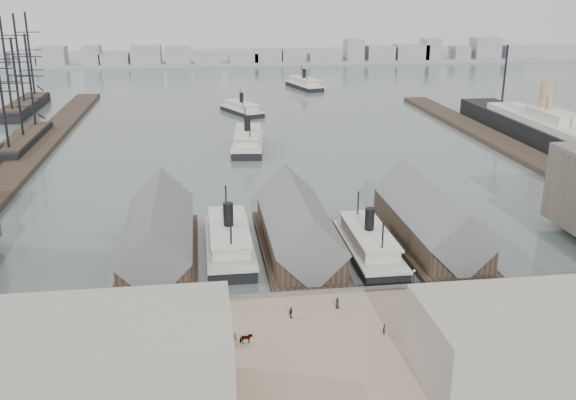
{
  "coord_description": "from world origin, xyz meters",
  "views": [
    {
      "loc": [
        -17.43,
        -95.86,
        48.21
      ],
      "look_at": [
        0.0,
        30.0,
        6.0
      ],
      "focal_mm": 40.0,
      "sensor_mm": 36.0,
      "label": 1
    }
  ],
  "objects": [
    {
      "name": "ground",
      "position": [
        0.0,
        0.0,
        0.0
      ],
      "size": [
        900.0,
        900.0,
        0.0
      ],
      "primitive_type": "plane",
      "color": "#4A5655",
      "rests_on": "ground"
    },
    {
      "name": "quay",
      "position": [
        0.0,
        -20.0,
        1.0
      ],
      "size": [
        180.0,
        30.0,
        2.0
      ],
      "primitive_type": "cube",
      "color": "gray",
      "rests_on": "ground"
    },
    {
      "name": "seawall",
      "position": [
        0.0,
        -5.2,
        1.15
      ],
      "size": [
        180.0,
        1.2,
        2.3
      ],
      "primitive_type": "cube",
      "color": "#59544C",
      "rests_on": "ground"
    },
    {
      "name": "west_wharf",
      "position": [
        -68.0,
        100.0,
        0.8
      ],
      "size": [
        10.0,
        220.0,
        1.6
      ],
      "primitive_type": "cube",
      "color": "#2D231C",
      "rests_on": "ground"
    },
    {
      "name": "east_wharf",
      "position": [
        78.0,
        90.0,
        0.8
      ],
      "size": [
        10.0,
        180.0,
        1.6
      ],
      "primitive_type": "cube",
      "color": "#2D231C",
      "rests_on": "ground"
    },
    {
      "name": "ferry_shed_west",
      "position": [
        -26.0,
        16.88,
        4.64
      ],
      "size": [
        14.0,
        42.0,
        12.6
      ],
      "color": "#2D231C",
      "rests_on": "ground"
    },
    {
      "name": "ferry_shed_center",
      "position": [
        0.0,
        16.88,
        4.64
      ],
      "size": [
        14.0,
        42.0,
        12.6
      ],
      "color": "#2D231C",
      "rests_on": "ground"
    },
    {
      "name": "ferry_shed_east",
      "position": [
        26.0,
        16.88,
        4.64
      ],
      "size": [
        14.0,
        42.0,
        12.6
      ],
      "color": "#2D231C",
      "rests_on": "ground"
    },
    {
      "name": "street_bldg_center",
      "position": [
        20.0,
        -32.0,
        7.0
      ],
      "size": [
        24.0,
        16.0,
        10.0
      ],
      "primitive_type": "cube",
      "color": "gray",
      "rests_on": "quay"
    },
    {
      "name": "street_bldg_west",
      "position": [
        -30.0,
        -32.0,
        8.0
      ],
      "size": [
        30.0,
        16.0,
        12.0
      ],
      "primitive_type": "cube",
      "color": "gray",
      "rests_on": "quay"
    },
    {
      "name": "lamp_post_far_w",
      "position": [
        -45.0,
        -7.0,
        4.71
      ],
      "size": [
        0.44,
        0.44,
        3.92
      ],
      "color": "black",
      "rests_on": "quay"
    },
    {
      "name": "lamp_post_near_w",
      "position": [
        -15.0,
        -7.0,
        4.71
      ],
      "size": [
        0.44,
        0.44,
        3.92
      ],
      "color": "black",
      "rests_on": "quay"
    },
    {
      "name": "lamp_post_near_e",
      "position": [
        15.0,
        -7.0,
        4.71
      ],
      "size": [
        0.44,
        0.44,
        3.92
      ],
      "color": "black",
      "rests_on": "quay"
    },
    {
      "name": "far_shore",
      "position": [
        -2.07,
        334.14,
        3.91
      ],
      "size": [
        500.0,
        40.0,
        15.72
      ],
      "color": "gray",
      "rests_on": "ground"
    },
    {
      "name": "ferry_docked_west",
      "position": [
        -13.0,
        18.19,
        2.45
      ],
      "size": [
        8.78,
        29.25,
        10.45
      ],
      "color": "black",
      "rests_on": "ground"
    },
    {
      "name": "ferry_docked_east",
      "position": [
        13.0,
        13.07,
        2.31
      ],
      "size": [
        8.28,
        27.59,
        9.85
      ],
      "color": "black",
      "rests_on": "ground"
    },
    {
      "name": "ferry_open_near",
      "position": [
        -2.99,
        100.73,
        2.6
      ],
      "size": [
        12.62,
        31.93,
        11.11
      ],
      "rotation": [
        0.0,
        0.0,
        -0.11
      ],
      "color": "black",
      "rests_on": "ground"
    },
    {
      "name": "ferry_open_mid",
      "position": [
        -0.8,
        159.38,
        2.09
      ],
      "size": [
        17.0,
        25.88,
        8.92
      ],
      "rotation": [
        0.0,
        0.0,
        0.42
      ],
      "color": "black",
      "rests_on": "ground"
    },
    {
      "name": "ferry_open_far",
      "position": [
        34.83,
        222.58,
        2.43
      ],
      "size": [
        16.07,
        30.27,
        10.36
      ],
      "rotation": [
        0.0,
        0.0,
        0.27
      ],
      "color": "black",
      "rests_on": "ground"
    },
    {
      "name": "sailing_ship_mid",
      "position": [
        -73.26,
        112.9,
        2.42
      ],
      "size": [
        8.23,
        47.54,
        33.83
      ],
      "color": "black",
      "rests_on": "ground"
    },
    {
      "name": "sailing_ship_far",
      "position": [
        -88.11,
        176.23,
        2.8
      ],
      "size": [
        9.42,
        52.32,
        38.71
      ],
      "color": "black",
      "rests_on": "ground"
    },
    {
      "name": "ocean_steamer",
      "position": [
        92.0,
        94.23,
        4.37
      ],
      "size": [
        13.9,
        101.61,
        20.32
      ],
      "color": "black",
      "rests_on": "ground"
    },
    {
      "name": "tram",
      "position": [
        29.5,
        -18.84,
        3.75
      ],
      "size": [
        4.03,
        9.89,
        3.42
      ],
      "rotation": [
        0.0,
        0.0,
        -0.16
      ],
      "color": "black",
      "rests_on": "quay"
    },
    {
      "name": "horse_cart_left",
      "position": [
        -44.4,
        -11.56,
        2.81
      ],
      "size": [
        4.7,
        1.68,
        1.59
      ],
      "rotation": [
        0.0,
        0.0,
        1.63
      ],
      "color": "black",
      "rests_on": "quay"
    },
    {
      "name": "horse_cart_center",
      "position": [
        -13.47,
        -18.94,
        2.78
      ],
      "size": [
        4.86,
        1.68,
        1.5
      ],
      "rotation": [
        0.0,
        0.0,
        1.64
      ],
      "color": "black",
      "rests_on": "quay"
    },
    {
      "name": "horse_cart_right",
      "position": [
        22.18,
        -19.76,
        2.8
      ],
      "size": [
        4.77,
        2.34,
        1.57
      ],
      "rotation": [
        0.0,
        0.0,
        1.75
      ],
      "color": "black",
      "rests_on": "quay"
    },
    {
      "name": "pedestrian_0",
      "position": [
        -42.39,
        -9.98,
        2.82
      ],
      "size": [
        0.71,
        0.61,
        1.63
      ],
      "primitive_type": "imported",
      "rotation": [
        0.0,
        0.0,
        3.47
      ],
      "color": "black",
      "rests_on": "quay"
    },
    {
      "name": "pedestrian_1",
      "position": [
        -38.61,
        -17.05,
        2.87
      ],
      "size": [
        0.93,
        0.77,
        1.74
      ],
      "primitive_type": "imported",
      "rotation": [
        0.0,
        0.0,
        0.14
      ],
      "color": "black",
      "rests_on": "quay"
    },
    {
      "name": "pedestrian_2",
      "position": [
        -23.05,
        -12.52,
        2.83
      ],
      "size": [
        1.1,
        1.24,
        1.67
      ],
      "primitive_type": "imported",
      "rotation": [
        0.0,
        0.0,
        1.01
      ],
      "color": "black",
      "rests_on": "quay"
    },
    {
      "name": "pedestrian_3",
      "position": [
        -16.84,
        -26.72,
        2.87
      ],
      "size": [
        0.56,
        1.06,
        1.73
      ],
      "primitive_type": "imported",
      "rotation": [
        0.0,
        0.0,
        4.58
      ],
      "color": "black",
      "rests_on": "quay"
    },
    {
      "name": "pedestrian_4",
      "position": [
        1.91,
        -10.7,
        2.87
      ],
      "size": [
        0.81,
        0.99,
        1.74
      ],
      "primitive_type": "imported",
      "rotation": [
        0.0,
        0.0,
        4.36
      ],
      "color": "black",
      "rests_on": "quay"
    },
    {
      "name": "pedestrian_5",
      "position": [
        6.71,
        -19.26,
        2.79
      ],
      "size": [
        0.45,
        0.6,
        1.57
      ],
      "primitive_type": "imported",
      "rotation": [
        0.0,
        0.0,
        4.77
      ],
      "color": "black",
      "rests_on": "quay"
    },
    {
      "name": "pedestrian_6",
      "position": [
        26.88,
        -8.0,
        2.87
      ],
      "size": [
        1.07,
        1.01,
        1.75
      ],
      "primitive_type": "imported",
      "rotation": [
        0.0,
        0.0,
        3.71
      ],
      "color": "black",
      "rests_on": "quay"
    },
    {
      "name": "pedestrian_7",
      "position": [
        25.48,
        -20.46,
        2.8
      ],
      "size": [
        0.8,
        1.14,
        1.6
      ],
      "primitive_type": "imported",
      "rotation": [
        0.0,
        0.0,
        1.35
      ],
      "color": "black",
      "rests_on": "quay"
    },
    {
      "name": "pedestrian_8",
      "position": [
        40.99,
        -9.2,
        2.86
      ],
      "size": [
        1.08,
        0.85,
        1.71
      ],
      "primitive_type": "imported",
      "rotation": [
        0.0,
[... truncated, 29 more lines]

